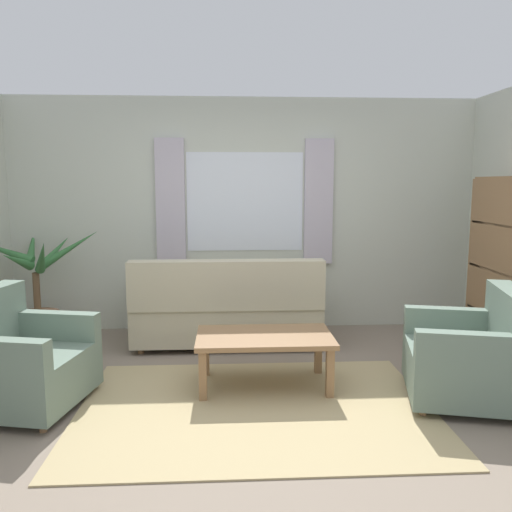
# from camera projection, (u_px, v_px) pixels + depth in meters

# --- Properties ---
(ground_plane) EXTENTS (6.24, 6.24, 0.00)m
(ground_plane) POSITION_uv_depth(u_px,v_px,m) (256.00, 409.00, 3.82)
(ground_plane) COLOR gray
(wall_back) EXTENTS (5.32, 0.12, 2.60)m
(wall_back) POSITION_uv_depth(u_px,v_px,m) (245.00, 215.00, 5.87)
(wall_back) COLOR beige
(wall_back) RESTS_ON ground_plane
(window_with_curtains) EXTENTS (1.98, 0.07, 1.40)m
(window_with_curtains) POSITION_uv_depth(u_px,v_px,m) (245.00, 202.00, 5.77)
(window_with_curtains) COLOR white
(area_rug) EXTENTS (2.61, 1.87, 0.01)m
(area_rug) POSITION_uv_depth(u_px,v_px,m) (256.00, 408.00, 3.82)
(area_rug) COLOR tan
(area_rug) RESTS_ON ground_plane
(couch) EXTENTS (1.90, 0.82, 0.92)m
(couch) POSITION_uv_depth(u_px,v_px,m) (227.00, 310.00, 5.29)
(couch) COLOR #BCB293
(couch) RESTS_ON ground_plane
(armchair_left) EXTENTS (0.97, 0.99, 0.88)m
(armchair_left) POSITION_uv_depth(u_px,v_px,m) (18.00, 361.00, 3.81)
(armchair_left) COLOR slate
(armchair_left) RESTS_ON ground_plane
(armchair_right) EXTENTS (1.00, 1.01, 0.88)m
(armchair_right) POSITION_uv_depth(u_px,v_px,m) (472.00, 357.00, 3.91)
(armchair_right) COLOR slate
(armchair_right) RESTS_ON ground_plane
(coffee_table) EXTENTS (1.10, 0.64, 0.44)m
(coffee_table) POSITION_uv_depth(u_px,v_px,m) (264.00, 342.00, 4.18)
(coffee_table) COLOR olive
(coffee_table) RESTS_ON ground_plane
(potted_plant) EXTENTS (1.33, 1.14, 1.21)m
(potted_plant) POSITION_uv_depth(u_px,v_px,m) (38.00, 298.00, 5.39)
(potted_plant) COLOR #9E6B4C
(potted_plant) RESTS_ON ground_plane
(bookshelf) EXTENTS (0.30, 0.94, 1.72)m
(bookshelf) POSITION_uv_depth(u_px,v_px,m) (505.00, 269.00, 4.72)
(bookshelf) COLOR olive
(bookshelf) RESTS_ON ground_plane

